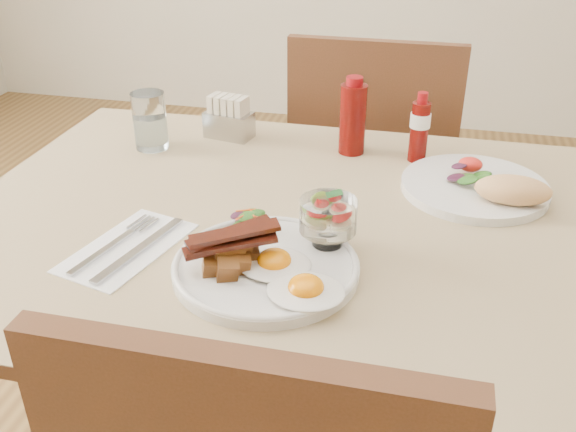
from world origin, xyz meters
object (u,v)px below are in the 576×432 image
chair_far (372,178)px  sugar_caddy (229,119)px  table (334,266)px  water_glass (150,124)px  second_plate (483,187)px  ketchup_bottle (353,118)px  hot_sauce_bottle (419,128)px  fruit_cup (328,216)px  main_plate (266,267)px

chair_far → sugar_caddy: size_ratio=8.34×
table → water_glass: (-0.44, 0.23, 0.14)m
table → chair_far: 0.68m
second_plate → ketchup_bottle: 0.31m
ketchup_bottle → hot_sauce_bottle: 0.14m
chair_far → second_plate: 0.61m
fruit_cup → ketchup_bottle: ketchup_bottle is taller
ketchup_bottle → hot_sauce_bottle: bearing=-4.9°
water_glass → main_plate: bearing=-48.4°
main_plate → sugar_caddy: bearing=113.4°
table → fruit_cup: size_ratio=14.81×
fruit_cup → table: bearing=91.3°
chair_far → ketchup_bottle: bearing=-92.8°
fruit_cup → second_plate: (0.24, 0.26, -0.05)m
fruit_cup → water_glass: bearing=143.0°
chair_far → fruit_cup: chair_far is taller
ketchup_bottle → hot_sauce_bottle: (0.14, -0.01, -0.01)m
hot_sauce_bottle → fruit_cup: bearing=-106.7°
fruit_cup → hot_sauce_bottle: bearing=73.3°
fruit_cup → ketchup_bottle: 0.40m
chair_far → hot_sauce_bottle: bearing=-72.1°
fruit_cup → water_glass: size_ratio=0.75×
sugar_caddy → table: bearing=-37.1°
main_plate → sugar_caddy: size_ratio=2.51×
table → sugar_caddy: sugar_caddy is taller
second_plate → water_glass: size_ratio=2.24×
main_plate → fruit_cup: (0.08, 0.08, 0.06)m
table → water_glass: 0.52m
main_plate → second_plate: 0.46m
ketchup_bottle → water_glass: bearing=-170.3°
main_plate → water_glass: (-0.36, 0.41, 0.04)m
table → fruit_cup: 0.18m
table → main_plate: (-0.08, -0.17, 0.10)m
hot_sauce_bottle → second_plate: bearing=-46.3°
table → second_plate: (0.25, 0.16, 0.11)m
second_plate → hot_sauce_bottle: (-0.13, 0.13, 0.05)m
hot_sauce_bottle → sugar_caddy: size_ratio=1.29×
hot_sauce_bottle → table: bearing=-112.0°
sugar_caddy → water_glass: (-0.14, -0.09, 0.01)m
table → fruit_cup: fruit_cup is taller
fruit_cup → sugar_caddy: 0.52m
sugar_caddy → hot_sauce_bottle: bearing=6.5°
second_plate → water_glass: 0.69m
ketchup_bottle → water_glass: ketchup_bottle is taller
second_plate → sugar_caddy: (-0.54, 0.17, 0.02)m
main_plate → water_glass: size_ratio=2.32×
main_plate → second_plate: second_plate is taller
table → hot_sauce_bottle: (0.12, 0.30, 0.16)m
table → sugar_caddy: size_ratio=11.93×
ketchup_bottle → second_plate: bearing=-28.7°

